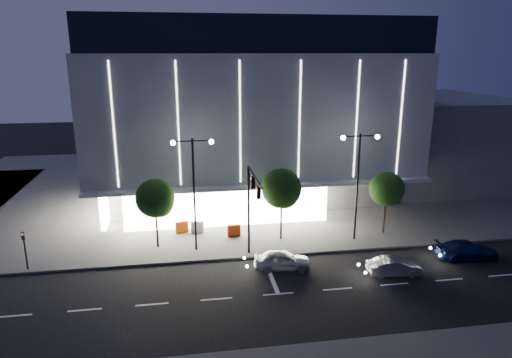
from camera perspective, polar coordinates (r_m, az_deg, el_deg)
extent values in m
plane|color=black|center=(31.43, -1.45, -13.12)|extent=(160.00, 160.00, 0.00)
cube|color=#474747|center=(54.18, 0.36, -0.54)|extent=(70.00, 40.00, 0.15)
cube|color=#4C4C51|center=(53.39, -1.75, 1.36)|extent=(28.00, 21.00, 4.00)
cube|color=gray|center=(50.10, -1.52, 9.14)|extent=(30.00, 25.00, 11.00)
cube|color=black|center=(49.81, -1.58, 17.17)|extent=(29.40, 24.50, 3.00)
cube|color=white|center=(40.39, -3.52, -3.38)|extent=(18.00, 0.40, 3.60)
cube|color=white|center=(45.84, -17.77, -1.80)|extent=(0.40, 10.00, 3.60)
cube|color=gray|center=(39.20, 0.94, -0.72)|extent=(30.00, 2.00, 0.30)
cube|color=white|center=(37.83, 1.04, 7.06)|extent=(24.00, 0.06, 10.00)
cube|color=#4C4C51|center=(60.13, 20.60, 4.90)|extent=(16.00, 20.00, 10.00)
cylinder|color=black|center=(34.47, -0.92, -4.08)|extent=(0.18, 0.18, 7.00)
cylinder|color=black|center=(30.69, -0.17, 0.29)|extent=(0.14, 5.80, 0.14)
cube|color=black|center=(31.51, -0.37, -0.43)|extent=(0.28, 0.18, 0.85)
cube|color=black|center=(29.24, 0.35, -1.71)|extent=(0.28, 0.18, 0.85)
sphere|color=#FF0C0C|center=(31.42, -0.58, 0.08)|extent=(0.14, 0.14, 0.14)
cylinder|color=black|center=(34.98, -7.71, -2.20)|extent=(0.16, 0.16, 9.00)
cylinder|color=black|center=(33.93, -9.16, 4.69)|extent=(1.40, 0.10, 0.10)
cylinder|color=black|center=(33.95, -6.79, 4.78)|extent=(1.40, 0.10, 0.10)
sphere|color=white|center=(33.96, -10.33, 4.47)|extent=(0.36, 0.36, 0.36)
sphere|color=white|center=(34.01, -5.60, 4.66)|extent=(0.36, 0.36, 0.36)
cylinder|color=black|center=(37.54, 12.53, -1.20)|extent=(0.16, 0.16, 9.00)
cylinder|color=black|center=(36.31, 11.90, 5.26)|extent=(1.40, 0.10, 0.10)
cylinder|color=black|center=(36.83, 13.94, 5.27)|extent=(1.40, 0.10, 0.10)
sphere|color=white|center=(36.08, 10.84, 5.09)|extent=(0.36, 0.36, 0.36)
sphere|color=white|center=(37.12, 14.93, 5.13)|extent=(0.36, 0.36, 0.36)
cylinder|color=black|center=(36.44, -26.86, -8.11)|extent=(0.12, 0.12, 3.00)
cube|color=black|center=(36.01, -27.10, -6.35)|extent=(0.22, 0.16, 0.55)
sphere|color=#FF0C0C|center=(35.86, -27.18, -6.19)|extent=(0.10, 0.10, 0.10)
cylinder|color=black|center=(36.86, -12.30, -5.79)|extent=(0.16, 0.16, 3.78)
sphere|color=#15340E|center=(36.10, -12.51, -2.35)|extent=(3.02, 3.02, 3.02)
sphere|color=#15340E|center=(36.44, -11.97, -3.05)|extent=(2.16, 2.16, 2.16)
sphere|color=#15340E|center=(36.07, -12.89, -2.93)|extent=(1.94, 1.94, 1.94)
cylinder|color=black|center=(37.52, 3.16, -4.83)|extent=(0.16, 0.16, 4.06)
sphere|color=#15340E|center=(36.73, 3.22, -1.18)|extent=(3.25, 3.25, 3.25)
sphere|color=#15340E|center=(37.15, 3.59, -1.93)|extent=(2.32, 2.32, 2.32)
sphere|color=#15340E|center=(36.64, 2.88, -1.78)|extent=(2.09, 2.09, 2.09)
cylinder|color=black|center=(40.39, 15.77, -4.23)|extent=(0.16, 0.16, 3.64)
sphere|color=#15340E|center=(39.71, 16.00, -1.19)|extent=(2.91, 2.91, 2.91)
sphere|color=#15340E|center=(40.16, 16.22, -1.80)|extent=(2.08, 2.08, 2.08)
sphere|color=#15340E|center=(39.57, 15.73, -1.70)|extent=(1.87, 1.87, 1.87)
imported|color=#ADB0B5|center=(33.29, 3.29, -10.08)|extent=(4.24, 2.14, 1.38)
imported|color=#A0A2A7|center=(33.86, 16.89, -10.45)|extent=(3.86, 1.63, 1.24)
imported|color=#15204F|center=(38.32, 24.87, -8.05)|extent=(4.80, 2.21, 1.36)
cube|color=#FF5F0E|center=(39.75, -9.25, -5.95)|extent=(1.13, 0.52, 1.00)
cube|color=#C73A0B|center=(38.55, -2.77, -6.45)|extent=(1.12, 0.34, 1.00)
cube|color=white|center=(39.57, -7.35, -5.97)|extent=(1.13, 0.44, 1.00)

